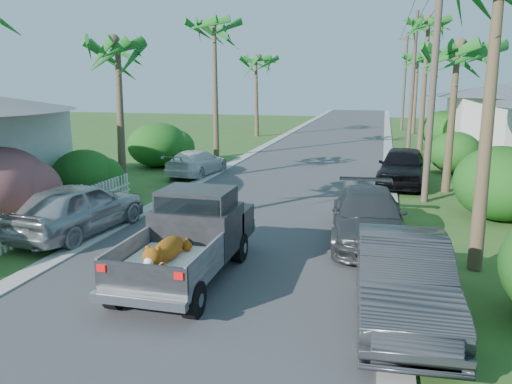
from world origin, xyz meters
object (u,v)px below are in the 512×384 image
(palm_l_b, at_px, (116,42))
(parked_car_ln, at_px, (79,208))
(palm_l_c, at_px, (214,23))
(utility_pole_d, at_px, (405,81))
(palm_r_b, at_px, (458,46))
(palm_l_d, at_px, (256,58))
(parked_car_lf, at_px, (197,163))
(parked_car_rn, at_px, (403,280))
(utility_pole_b, at_px, (433,81))
(pickup_truck, at_px, (193,234))
(palm_r_d, at_px, (418,56))
(utility_pole_c, at_px, (413,81))
(parked_car_rm, at_px, (368,217))
(palm_r_c, at_px, (429,21))
(parked_car_rf, at_px, (402,167))

(palm_l_b, bearing_deg, parked_car_ln, -73.34)
(palm_l_c, distance_m, utility_pole_d, 24.22)
(palm_r_b, bearing_deg, palm_l_d, 124.59)
(parked_car_ln, height_order, parked_car_lf, parked_car_ln)
(parked_car_rn, xyz_separation_m, utility_pole_b, (1.18, 10.41, 3.78))
(palm_r_b, bearing_deg, parked_car_ln, -142.15)
(pickup_truck, distance_m, palm_r_d, 37.27)
(parked_car_lf, bearing_deg, utility_pole_b, 169.79)
(parked_car_ln, height_order, palm_r_d, palm_r_d)
(pickup_truck, xyz_separation_m, palm_l_d, (-6.07, 30.17, 5.43))
(utility_pole_c, bearing_deg, pickup_truck, -104.00)
(utility_pole_b, relative_size, utility_pole_d, 1.00)
(parked_car_rn, height_order, palm_l_c, palm_l_c)
(parked_car_rn, bearing_deg, parked_car_rm, 96.07)
(pickup_truck, height_order, palm_r_d, palm_r_d)
(palm_l_b, distance_m, utility_pole_d, 33.42)
(pickup_truck, relative_size, palm_r_b, 0.71)
(parked_car_ln, bearing_deg, palm_l_c, -79.89)
(palm_l_d, bearing_deg, pickup_truck, -78.62)
(parked_car_rn, xyz_separation_m, parked_car_ln, (-9.42, 3.39, -0.00))
(parked_car_rm, height_order, palm_r_b, palm_r_b)
(parked_car_lf, distance_m, palm_l_d, 18.93)
(utility_pole_d, bearing_deg, palm_r_c, -87.98)
(parked_car_lf, height_order, palm_l_c, palm_l_c)
(palm_r_b, relative_size, palm_r_d, 0.90)
(parked_car_rf, height_order, utility_pole_b, utility_pole_b)
(parked_car_ln, bearing_deg, utility_pole_d, -99.44)
(parked_car_lf, height_order, utility_pole_c, utility_pole_c)
(palm_r_c, xyz_separation_m, palm_r_d, (0.30, 14.00, -1.37))
(parked_car_rf, bearing_deg, palm_l_c, 156.58)
(parked_car_rm, bearing_deg, palm_l_b, 151.92)
(palm_r_d, relative_size, utility_pole_c, 0.89)
(palm_l_b, bearing_deg, parked_car_rm, -23.70)
(palm_l_b, bearing_deg, utility_pole_c, 52.22)
(palm_l_b, distance_m, palm_r_c, 19.21)
(palm_l_d, distance_m, utility_pole_d, 15.19)
(palm_l_b, bearing_deg, parked_car_rn, -39.98)
(parked_car_rn, relative_size, palm_r_d, 0.62)
(utility_pole_b, bearing_deg, parked_car_lf, 163.98)
(palm_r_c, bearing_deg, palm_l_d, 147.79)
(parked_car_rm, distance_m, parked_car_lf, 12.17)
(parked_car_rm, relative_size, parked_car_lf, 1.17)
(parked_car_rn, height_order, parked_car_lf, parked_car_rn)
(palm_r_c, bearing_deg, parked_car_rm, -97.97)
(pickup_truck, height_order, palm_r_b, palm_r_b)
(palm_r_d, bearing_deg, palm_l_c, -124.78)
(parked_car_rf, height_order, palm_l_c, palm_l_c)
(utility_pole_d, bearing_deg, palm_l_b, -111.80)
(palm_r_c, bearing_deg, utility_pole_d, 92.02)
(parked_car_lf, distance_m, utility_pole_c, 16.47)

